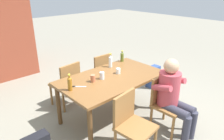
% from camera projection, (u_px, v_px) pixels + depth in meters
% --- Properties ---
extents(ground_plane, '(24.00, 24.00, 0.00)m').
position_uv_depth(ground_plane, '(112.00, 115.00, 3.71)').
color(ground_plane, gray).
extents(dining_table, '(1.73, 1.00, 0.75)m').
position_uv_depth(dining_table, '(112.00, 81.00, 3.46)').
color(dining_table, brown).
rests_on(dining_table, ground_plane).
extents(chair_near_right, '(0.45, 0.45, 0.87)m').
position_uv_depth(chair_near_right, '(165.00, 101.00, 3.23)').
color(chair_near_right, olive).
rests_on(chair_near_right, ground_plane).
extents(chair_far_left, '(0.48, 0.48, 0.87)m').
position_uv_depth(chair_far_left, '(67.00, 82.00, 3.83)').
color(chair_far_left, olive).
rests_on(chair_far_left, ground_plane).
extents(chair_far_right, '(0.45, 0.45, 0.87)m').
position_uv_depth(chair_far_right, '(100.00, 71.00, 4.31)').
color(chair_far_right, olive).
rests_on(chair_far_right, ground_plane).
extents(chair_near_left, '(0.49, 0.49, 0.87)m').
position_uv_depth(chair_near_left, '(131.00, 122.00, 2.74)').
color(chair_near_left, olive).
rests_on(chair_near_left, ground_plane).
extents(person_in_white_shirt, '(0.47, 0.62, 1.18)m').
position_uv_depth(person_in_white_shirt, '(173.00, 94.00, 3.09)').
color(person_in_white_shirt, '#B7424C').
rests_on(person_in_white_shirt, ground_plane).
extents(bottle_clear, '(0.06, 0.06, 0.26)m').
position_uv_depth(bottle_clear, '(110.00, 61.00, 3.79)').
color(bottle_clear, white).
rests_on(bottle_clear, dining_table).
extents(bottle_olive, '(0.06, 0.06, 0.22)m').
position_uv_depth(bottle_olive, '(122.00, 57.00, 4.08)').
color(bottle_olive, '#566623').
rests_on(bottle_olive, dining_table).
extents(bottle_amber, '(0.06, 0.06, 0.25)m').
position_uv_depth(bottle_amber, '(70.00, 83.00, 2.96)').
color(bottle_amber, '#996019').
rests_on(bottle_amber, dining_table).
extents(cup_glass, '(0.07, 0.07, 0.12)m').
position_uv_depth(cup_glass, '(102.00, 76.00, 3.33)').
color(cup_glass, silver).
rests_on(cup_glass, dining_table).
extents(cup_terracotta, '(0.08, 0.08, 0.11)m').
position_uv_depth(cup_terracotta, '(93.00, 78.00, 3.24)').
color(cup_terracotta, '#BC6B47').
rests_on(cup_terracotta, dining_table).
extents(cup_white, '(0.08, 0.08, 0.09)m').
position_uv_depth(cup_white, '(118.00, 71.00, 3.54)').
color(cup_white, white).
rests_on(cup_white, dining_table).
extents(table_knife, '(0.19, 0.18, 0.01)m').
position_uv_depth(table_knife, '(77.00, 87.00, 3.09)').
color(table_knife, silver).
rests_on(table_knife, dining_table).
extents(backpack_by_near_side, '(0.28, 0.23, 0.48)m').
position_uv_depth(backpack_by_near_side, '(153.00, 77.00, 4.69)').
color(backpack_by_near_side, '#2D4784').
rests_on(backpack_by_near_side, ground_plane).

